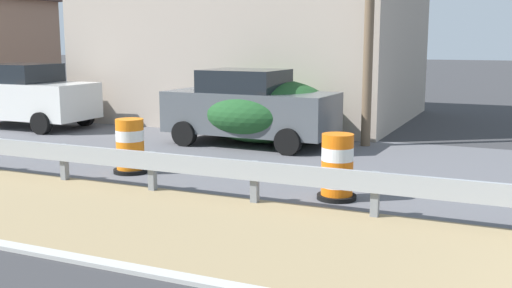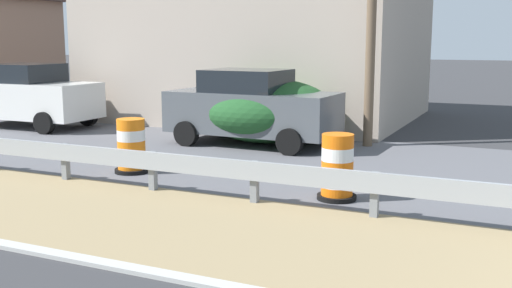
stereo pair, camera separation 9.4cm
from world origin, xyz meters
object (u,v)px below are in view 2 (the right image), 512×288
object	(u,v)px
traffic_barrel_close	(131,148)
car_trailing_near_lane	(30,96)
car_mid_far_lane	(252,107)
traffic_barrel_nearest	(337,170)

from	to	relation	value
traffic_barrel_close	car_trailing_near_lane	bearing A→B (deg)	58.96
traffic_barrel_close	car_mid_far_lane	world-z (taller)	car_mid_far_lane
traffic_barrel_close	car_mid_far_lane	xyz separation A→B (m)	(4.04, -0.80, 0.47)
traffic_barrel_nearest	car_trailing_near_lane	size ratio (longest dim) A/B	0.26
traffic_barrel_close	car_mid_far_lane	size ratio (longest dim) A/B	0.25
traffic_barrel_close	car_trailing_near_lane	world-z (taller)	car_trailing_near_lane
car_trailing_near_lane	car_mid_far_lane	bearing A→B (deg)	-1.08
car_trailing_near_lane	car_mid_far_lane	world-z (taller)	car_trailing_near_lane
car_trailing_near_lane	traffic_barrel_close	bearing A→B (deg)	-31.78
traffic_barrel_nearest	car_mid_far_lane	world-z (taller)	car_mid_far_lane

